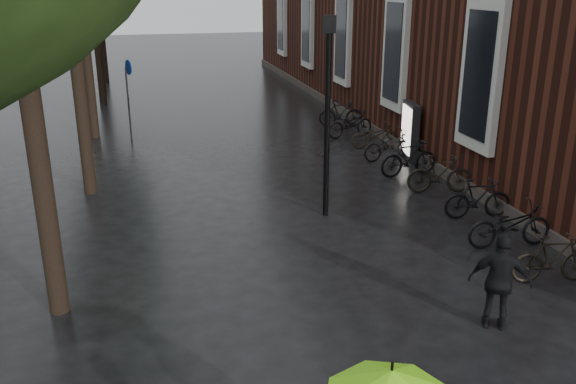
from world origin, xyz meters
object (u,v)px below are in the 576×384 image
object	(u,v)px
ad_lightbox	(410,131)
parked_bicycles	(410,159)
pedestrian_walking	(500,281)
lamp_post	(328,99)

from	to	relation	value
ad_lightbox	parked_bicycles	bearing A→B (deg)	-104.24
pedestrian_walking	ad_lightbox	distance (m)	9.51
parked_bicycles	pedestrian_walking	bearing A→B (deg)	-105.05
ad_lightbox	lamp_post	world-z (taller)	lamp_post
parked_bicycles	ad_lightbox	size ratio (longest dim) A/B	7.77
pedestrian_walking	ad_lightbox	bearing A→B (deg)	-76.33
parked_bicycles	lamp_post	world-z (taller)	lamp_post
pedestrian_walking	parked_bicycles	bearing A→B (deg)	-74.70
pedestrian_walking	parked_bicycles	xyz separation A→B (m)	(2.04, 7.57, -0.33)
pedestrian_walking	ad_lightbox	world-z (taller)	ad_lightbox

